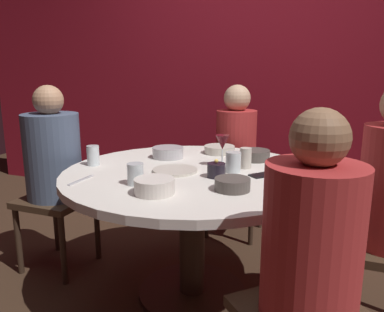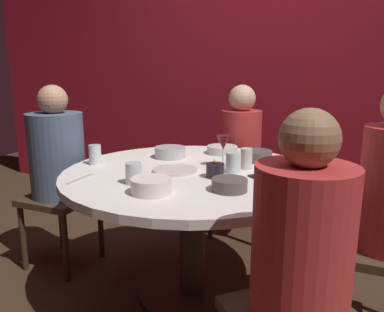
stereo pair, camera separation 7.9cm
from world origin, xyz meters
name	(u,v)px [view 2 (the right image)]	position (x,y,z in m)	size (l,w,h in m)	color
ground_plane	(192,294)	(0.00, 0.00, 0.00)	(8.00, 8.00, 0.00)	#382619
back_wall	(265,63)	(0.00, 1.61, 1.30)	(6.00, 0.10, 2.60)	maroon
dining_table	(192,197)	(0.00, 0.00, 0.58)	(1.36, 1.36, 0.73)	silver
seated_diner_left	(57,157)	(-0.91, 0.00, 0.72)	(0.40, 0.40, 1.16)	#3F2D1E
seated_diner_back	(241,144)	(0.00, 0.91, 0.71)	(0.40, 0.40, 1.14)	#3F2D1E
seated_diner_front_right	(302,249)	(0.66, -0.66, 0.71)	(0.57, 0.57, 1.14)	#3F2D1E
candle_holder	(215,170)	(0.16, -0.07, 0.76)	(0.09, 0.09, 0.09)	black
wine_glass	(223,144)	(0.12, 0.14, 0.85)	(0.08, 0.08, 0.18)	silver
dinner_plate	(175,170)	(-0.08, -0.05, 0.73)	(0.23, 0.23, 0.01)	beige
cell_phone	(263,176)	(0.37, 0.04, 0.73)	(0.07, 0.14, 0.01)	black
bowl_serving_large	(170,152)	(-0.25, 0.23, 0.76)	(0.19, 0.19, 0.06)	#B7B7BC
bowl_salad_center	(257,156)	(0.26, 0.36, 0.76)	(0.18, 0.18, 0.06)	#4C4742
bowl_small_white	(151,186)	(-0.01, -0.41, 0.76)	(0.18, 0.18, 0.07)	silver
bowl_sauce_side	(222,150)	(0.01, 0.47, 0.75)	(0.19, 0.19, 0.05)	beige
bowl_rice_portion	(229,185)	(0.29, -0.25, 0.75)	(0.16, 0.16, 0.05)	#4C4742
cup_near_candle	(134,173)	(-0.16, -0.32, 0.78)	(0.08, 0.08, 0.10)	silver
cup_by_left_diner	(95,155)	(-0.56, -0.08, 0.78)	(0.07, 0.07, 0.11)	silver
cup_by_right_diner	(233,163)	(0.21, 0.05, 0.78)	(0.08, 0.08, 0.11)	silver
cup_center_front	(246,159)	(0.25, 0.16, 0.78)	(0.06, 0.06, 0.11)	beige
fork_near_plate	(81,179)	(-0.43, -0.37, 0.73)	(0.02, 0.18, 0.01)	#B7B7BC
knife_near_plate	(298,171)	(0.52, 0.20, 0.73)	(0.02, 0.18, 0.01)	#B7B7BC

